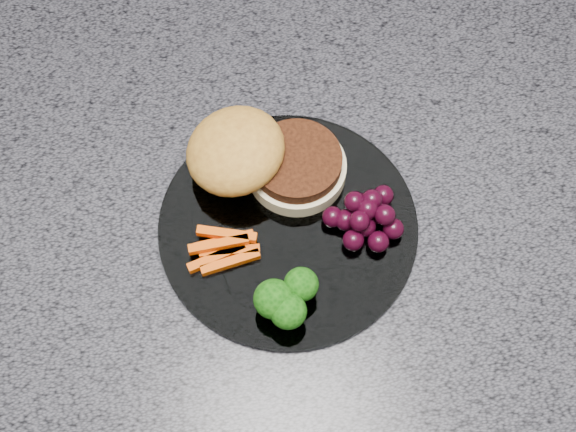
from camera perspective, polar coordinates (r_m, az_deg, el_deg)
The scene contains 7 objects.
island_cabinet at distance 1.26m, azimuth 0.54°, elevation -7.48°, with size 1.20×0.60×0.86m, color #4F351B.
countertop at distance 0.85m, azimuth 0.79°, elevation 2.20°, with size 1.20×0.60×0.04m, color #44444D.
plate at distance 0.80m, azimuth -0.00°, elevation -0.72°, with size 0.26×0.26×0.01m, color white.
burger at distance 0.81m, azimuth -2.19°, elevation 4.11°, with size 0.18×0.13×0.06m.
carrot_sticks at distance 0.78m, azimuth -4.55°, elevation -2.32°, with size 0.07×0.05×0.02m.
broccoli at distance 0.74m, azimuth -0.16°, elevation -5.94°, with size 0.06×0.06×0.05m.
grape_bunch at distance 0.79m, azimuth 5.61°, elevation -0.05°, with size 0.08×0.07×0.04m.
Camera 1 is at (-0.07, -0.40, 1.63)m, focal length 50.00 mm.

